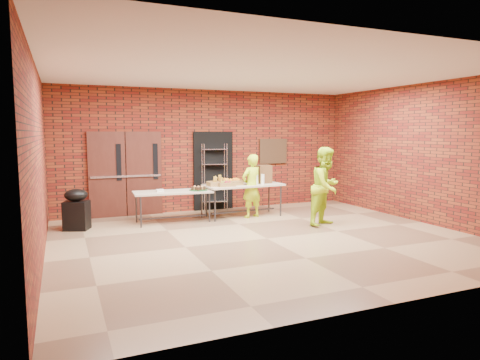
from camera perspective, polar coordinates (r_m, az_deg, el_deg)
name	(u,v)px	position (r m, az deg, el deg)	size (l,w,h in m)	color
room	(268,157)	(8.26, 3.70, 3.04)	(8.08, 7.08, 3.28)	brown
double_doors	(126,174)	(10.96, -14.95, 0.78)	(1.78, 0.12, 2.10)	#431C13
dark_doorway	(213,171)	(11.52, -3.58, 1.23)	(1.10, 0.06, 2.10)	black
bronze_plaque	(273,151)	(12.19, 4.45, 3.86)	(0.85, 0.04, 0.70)	#402B19
wire_rack	(215,177)	(11.40, -3.40, 0.38)	(0.65, 0.22, 1.79)	silver
table_left	(173,194)	(9.99, -8.96, -1.82)	(1.82, 0.85, 0.73)	tan
table_right	(244,187)	(10.57, 0.48, -0.94)	(2.00, 0.93, 0.80)	tan
basket_bananas	(217,183)	(10.27, -3.11, -0.45)	(0.43, 0.34, 0.13)	#AA7B44
basket_oranges	(231,182)	(10.46, -1.18, -0.28)	(0.49, 0.38, 0.15)	#AA7B44
basket_apples	(226,184)	(10.18, -1.90, -0.52)	(0.41, 0.32, 0.13)	#AA7B44
muffin_tray	(198,188)	(10.02, -5.57, -1.11)	(0.43, 0.43, 0.11)	#12471C
napkin_box	(160,190)	(9.93, -10.61, -1.38)	(0.16, 0.11, 0.05)	silver
coffee_dispenser	(264,174)	(10.84, 3.16, 0.80)	(0.35, 0.31, 0.46)	brown
cup_stack_front	(256,180)	(10.51, 2.20, 0.06)	(0.08, 0.08, 0.25)	silver
cup_stack_mid	(263,179)	(10.50, 3.03, 0.08)	(0.09, 0.09, 0.26)	silver
cup_stack_back	(256,178)	(10.73, 2.21, 0.20)	(0.08, 0.08, 0.25)	silver
covered_grill	(77,209)	(9.80, -20.96, -3.67)	(0.60, 0.56, 0.88)	black
volunteer_woman	(251,186)	(10.44, 1.54, -0.81)	(0.57, 0.37, 1.55)	#B1D918
volunteer_man	(326,186)	(9.74, 11.41, -0.84)	(0.85, 0.66, 1.76)	#B1D918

